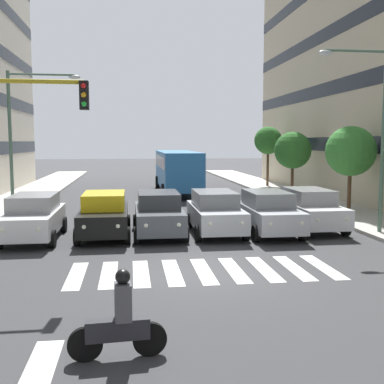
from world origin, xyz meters
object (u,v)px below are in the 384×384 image
car_2 (215,212)px  street_tree_3 (268,141)px  motorcycle_with_rider (119,322)px  street_lamp_right (23,126)px  car_1 (268,212)px  car_5 (34,217)px  car_0 (310,209)px  street_tree_2 (293,150)px  street_tree_1 (351,151)px  car_3 (159,213)px  street_lamp_left (373,121)px  car_4 (104,214)px  bus_behind_traffic (177,167)px

car_2 → street_tree_3: bearing=-112.4°
motorcycle_with_rider → street_lamp_right: street_lamp_right is taller
car_1 → car_5: size_ratio=1.00×
car_2 → motorcycle_with_rider: (3.60, 10.71, -0.24)m
car_0 → car_1: 2.14m
car_5 → motorcycle_with_rider: 11.00m
motorcycle_with_rider → street_tree_2: bearing=-115.8°
street_lamp_right → street_tree_1: 16.39m
car_3 → street_lamp_left: street_lamp_left is taller
street_tree_1 → car_3: bearing=23.8°
car_3 → car_1: bearing=176.2°
car_2 → car_4: 4.41m
car_2 → bus_behind_traffic: size_ratio=0.42×
car_3 → car_4: 2.13m
car_4 → street_tree_2: size_ratio=1.05×
car_0 → car_3: bearing=3.6°
car_4 → street_lamp_right: size_ratio=0.64×
car_3 → car_5: 4.76m
car_5 → motorcycle_with_rider: size_ratio=2.61×
motorcycle_with_rider → street_lamp_left: (-9.60, -9.57, 3.87)m
car_4 → motorcycle_with_rider: car_4 is taller
motorcycle_with_rider → street_lamp_right: (4.88, -15.96, 3.81)m
street_tree_2 → street_tree_3: bearing=-91.3°
car_0 → car_4: same height
bus_behind_traffic → street_lamp_right: bearing=50.3°
car_3 → street_tree_2: (-9.83, -12.32, 2.24)m
car_1 → street_tree_2: (-5.42, -12.61, 2.24)m
car_5 → street_tree_3: (-14.72, -18.91, 2.90)m
street_tree_2 → car_5: bearing=40.8°
car_2 → car_5: 7.03m
street_tree_1 → street_tree_2: 7.86m
car_1 → street_lamp_right: (10.60, -5.54, 3.57)m
car_1 → car_3: bearing=-3.8°
car_2 → street_lamp_left: bearing=169.2°
car_4 → street_tree_1: 13.25m
car_5 → street_tree_1: bearing=-162.4°
motorcycle_with_rider → street_tree_2: (-11.14, -23.03, 2.48)m
motorcycle_with_rider → street_lamp_left: 14.10m
car_3 → motorcycle_with_rider: size_ratio=2.61×
street_tree_1 → street_lamp_left: bearing=71.7°
car_4 → car_5: same height
street_lamp_left → street_tree_2: (-1.55, -13.46, -1.39)m
car_4 → car_5: 2.63m
street_tree_3 → car_5: bearing=52.1°
car_1 → car_4: bearing=-2.5°
car_2 → car_4: size_ratio=1.00×
bus_behind_traffic → car_2: bearing=90.0°
street_lamp_right → street_tree_3: 21.01m
car_2 → street_tree_2: 14.62m
car_0 → street_lamp_left: (-1.86, 1.54, 3.63)m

